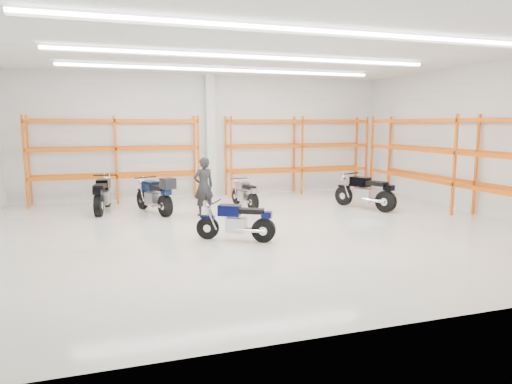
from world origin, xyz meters
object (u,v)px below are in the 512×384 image
object	(u,v)px
motorcycle_back_d	(367,193)
standing_man	(204,187)
motorcycle_back_c	(245,195)
motorcycle_back_a	(102,196)
motorcycle_back_b	(156,196)
structural_column	(210,136)
motorcycle_main	(239,222)

from	to	relation	value
motorcycle_back_d	standing_man	bearing A→B (deg)	173.57
motorcycle_back_c	standing_man	distance (m)	1.81
motorcycle_back_c	standing_man	size ratio (longest dim) A/B	1.07
motorcycle_back_a	motorcycle_back_b	world-z (taller)	motorcycle_back_b
motorcycle_back_b	structural_column	bearing A→B (deg)	51.03
motorcycle_back_b	standing_man	distance (m)	1.54
motorcycle_back_a	motorcycle_back_d	size ratio (longest dim) A/B	1.04
standing_man	motorcycle_back_c	bearing A→B (deg)	-164.05
motorcycle_back_a	motorcycle_back_c	size ratio (longest dim) A/B	1.19
motorcycle_back_d	motorcycle_back_a	bearing A→B (deg)	165.71
motorcycle_back_b	motorcycle_back_c	xyz separation A→B (m)	(2.87, 0.14, -0.13)
motorcycle_back_b	structural_column	world-z (taller)	structural_column
motorcycle_back_c	motorcycle_back_d	size ratio (longest dim) A/B	0.87
motorcycle_back_d	motorcycle_back_b	bearing A→B (deg)	168.72
structural_column	motorcycle_back_b	bearing A→B (deg)	-128.97
motorcycle_main	standing_man	bearing A→B (deg)	93.36
motorcycle_back_a	motorcycle_back_b	xyz separation A→B (m)	(1.56, -0.76, 0.04)
motorcycle_back_d	standing_man	size ratio (longest dim) A/B	1.24
motorcycle_back_a	structural_column	xyz separation A→B (m)	(3.88, 2.11, 1.74)
motorcycle_back_c	motorcycle_back_d	bearing A→B (deg)	-21.55
motorcycle_back_c	structural_column	bearing A→B (deg)	101.35
motorcycle_back_b	motorcycle_back_a	bearing A→B (deg)	154.13
motorcycle_main	structural_column	xyz separation A→B (m)	(0.80, 6.79, 1.81)
motorcycle_back_a	motorcycle_back_b	bearing A→B (deg)	-25.87
motorcycle_back_c	motorcycle_back_d	xyz separation A→B (m)	(3.63, -1.43, 0.09)
motorcycle_main	motorcycle_back_b	world-z (taller)	motorcycle_back_b
motorcycle_back_b	motorcycle_back_c	distance (m)	2.88
motorcycle_main	structural_column	distance (m)	7.08
motorcycle_main	structural_column	bearing A→B (deg)	83.26
motorcycle_back_a	standing_man	size ratio (longest dim) A/B	1.28
motorcycle_back_a	structural_column	size ratio (longest dim) A/B	0.50
motorcycle_back_c	structural_column	xyz separation A→B (m)	(-0.55, 2.73, 1.82)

